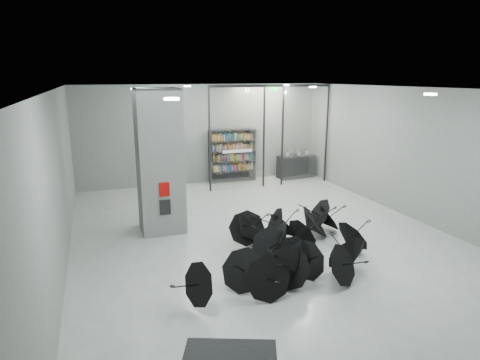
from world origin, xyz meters
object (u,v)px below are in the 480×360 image
object	(u,v)px
shop_counter	(296,166)
umbrella_cluster	(291,248)
column	(160,161)
bookshelf	(232,156)

from	to	relation	value
shop_counter	umbrella_cluster	xyz separation A→B (m)	(-3.93, -7.53, -0.19)
column	shop_counter	size ratio (longest dim) A/B	2.46
column	umbrella_cluster	xyz separation A→B (m)	(2.60, -3.10, -1.70)
column	shop_counter	distance (m)	8.04
column	umbrella_cluster	bearing A→B (deg)	-50.00
shop_counter	umbrella_cluster	bearing A→B (deg)	-123.59
column	shop_counter	bearing A→B (deg)	34.15
column	umbrella_cluster	distance (m)	4.38
bookshelf	umbrella_cluster	size ratio (longest dim) A/B	0.41
shop_counter	umbrella_cluster	world-z (taller)	shop_counter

